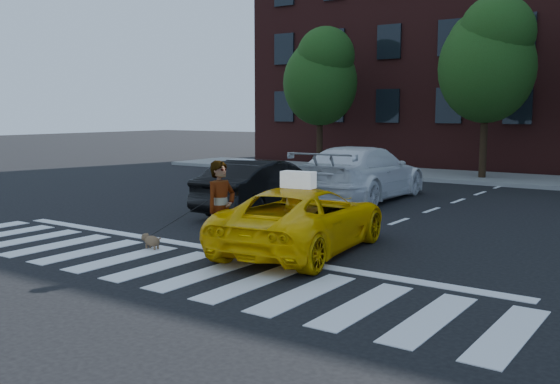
% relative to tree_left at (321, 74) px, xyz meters
% --- Properties ---
extents(ground, '(120.00, 120.00, 0.00)m').
position_rel_tree_left_xyz_m(ground, '(6.97, -17.00, -4.44)').
color(ground, black).
rests_on(ground, ground).
extents(crosswalk, '(13.00, 2.40, 0.01)m').
position_rel_tree_left_xyz_m(crosswalk, '(6.97, -17.00, -4.43)').
color(crosswalk, silver).
rests_on(crosswalk, ground).
extents(stop_line, '(12.00, 0.30, 0.01)m').
position_rel_tree_left_xyz_m(stop_line, '(6.97, -15.40, -4.43)').
color(stop_line, silver).
rests_on(stop_line, ground).
extents(sidewalk_far, '(30.00, 4.00, 0.15)m').
position_rel_tree_left_xyz_m(sidewalk_far, '(6.97, 0.50, -4.37)').
color(sidewalk_far, slate).
rests_on(sidewalk_far, ground).
extents(building, '(26.00, 10.00, 12.00)m').
position_rel_tree_left_xyz_m(building, '(6.97, 8.00, 1.56)').
color(building, '#491C1A').
rests_on(building, ground).
extents(tree_left, '(3.39, 3.38, 6.50)m').
position_rel_tree_left_xyz_m(tree_left, '(0.00, 0.00, 0.00)').
color(tree_left, black).
rests_on(tree_left, ground).
extents(tree_mid, '(3.69, 3.69, 7.10)m').
position_rel_tree_left_xyz_m(tree_mid, '(7.50, -0.00, 0.41)').
color(tree_mid, black).
rests_on(tree_mid, ground).
extents(taxi, '(2.65, 4.78, 1.27)m').
position_rel_tree_left_xyz_m(taxi, '(8.37, -14.50, -3.81)').
color(taxi, '#FFC405').
rests_on(taxi, ground).
extents(black_sedan, '(1.56, 4.42, 1.45)m').
position_rel_tree_left_xyz_m(black_sedan, '(4.97, -11.18, -3.71)').
color(black_sedan, black).
rests_on(black_sedan, ground).
extents(white_suv, '(2.66, 5.90, 1.68)m').
position_rel_tree_left_xyz_m(white_suv, '(6.02, -7.45, -3.60)').
color(white_suv, white).
rests_on(white_suv, ground).
extents(woman, '(0.52, 0.72, 1.83)m').
position_rel_tree_left_xyz_m(woman, '(7.45, -15.91, -3.52)').
color(woman, '#999999').
rests_on(woman, ground).
extents(dog, '(0.53, 0.21, 0.30)m').
position_rel_tree_left_xyz_m(dog, '(5.79, -16.12, -4.26)').
color(dog, '#8A5F46').
rests_on(dog, ground).
extents(taxi_sign, '(0.68, 0.36, 0.32)m').
position_rel_tree_left_xyz_m(taxi_sign, '(8.37, -14.70, -3.01)').
color(taxi_sign, white).
rests_on(taxi_sign, taxi).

